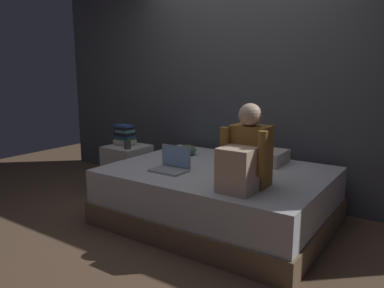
% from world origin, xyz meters
% --- Properties ---
extents(ground_plane, '(8.00, 8.00, 0.00)m').
position_xyz_m(ground_plane, '(0.00, 0.00, 0.00)').
color(ground_plane, brown).
extents(wall_back, '(5.60, 0.10, 2.70)m').
position_xyz_m(wall_back, '(0.00, 1.20, 1.35)').
color(wall_back, '#4C4F54').
rests_on(wall_back, ground_plane).
extents(bed, '(2.00, 1.50, 0.52)m').
position_xyz_m(bed, '(0.20, 0.30, 0.26)').
color(bed, '#7A6047').
rests_on(bed, ground_plane).
extents(nightstand, '(0.44, 0.46, 0.56)m').
position_xyz_m(nightstand, '(-1.10, 0.44, 0.28)').
color(nightstand, beige).
rests_on(nightstand, ground_plane).
extents(person_sitting, '(0.39, 0.44, 0.66)m').
position_xyz_m(person_sitting, '(0.66, -0.07, 0.77)').
color(person_sitting, olive).
rests_on(person_sitting, bed).
extents(laptop, '(0.32, 0.23, 0.22)m').
position_xyz_m(laptop, '(-0.12, 0.01, 0.57)').
color(laptop, '#9EA0A5').
rests_on(laptop, bed).
extents(pillow, '(0.56, 0.36, 0.13)m').
position_xyz_m(pillow, '(0.38, 0.75, 0.58)').
color(pillow, beige).
rests_on(pillow, bed).
extents(book_stack, '(0.23, 0.17, 0.24)m').
position_xyz_m(book_stack, '(-1.14, 0.45, 0.68)').
color(book_stack, beige).
rests_on(book_stack, nightstand).
extents(mug, '(0.08, 0.08, 0.09)m').
position_xyz_m(mug, '(-0.97, 0.32, 0.61)').
color(mug, '#3D3D42').
rests_on(mug, nightstand).
extents(clothes_pile, '(0.29, 0.18, 0.11)m').
position_xyz_m(clothes_pile, '(-0.40, 0.61, 0.57)').
color(clothes_pile, gray).
rests_on(clothes_pile, bed).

